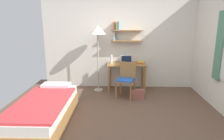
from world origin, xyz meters
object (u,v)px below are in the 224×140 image
object	(u,v)px
desk_chair	(126,78)
water_bottle	(111,59)
standing_lamp	(98,33)
book_stack	(140,62)
bed	(45,111)
handbag	(137,94)
laptop	(126,61)
desk	(127,69)

from	to	relation	value
desk_chair	water_bottle	distance (m)	0.74
desk_chair	standing_lamp	distance (m)	1.38
water_bottle	book_stack	size ratio (longest dim) A/B	1.05
desk_chair	bed	bearing A→B (deg)	-137.49
book_stack	handbag	bearing A→B (deg)	-101.13
water_bottle	laptop	bearing A→B (deg)	8.95
desk	laptop	world-z (taller)	laptop
book_stack	desk	bearing A→B (deg)	-173.52
handbag	laptop	bearing A→B (deg)	108.74
standing_lamp	book_stack	xyz separation A→B (m)	(1.14, 0.10, -0.78)
laptop	book_stack	distance (m)	0.38
standing_lamp	water_bottle	bearing A→B (deg)	8.67
desk	book_stack	distance (m)	0.41
bed	laptop	distance (m)	2.59
handbag	water_bottle	bearing A→B (deg)	135.16
desk	water_bottle	world-z (taller)	water_bottle
bed	desk	bearing A→B (deg)	50.72
desk	standing_lamp	xyz separation A→B (m)	(-0.77, -0.06, 0.95)
bed	water_bottle	size ratio (longest dim) A/B	8.13
desk_chair	standing_lamp	bearing A→B (deg)	149.05
water_bottle	handbag	distance (m)	1.18
bed	water_bottle	distance (m)	2.32
book_stack	handbag	size ratio (longest dim) A/B	0.55
laptop	desk	bearing A→B (deg)	-83.39
desk_chair	water_bottle	bearing A→B (deg)	128.04
book_stack	water_bottle	bearing A→B (deg)	-176.28
desk	handbag	distance (m)	0.84
desk_chair	water_bottle	xyz separation A→B (m)	(-0.39, 0.50, 0.39)
bed	handbag	distance (m)	2.21
desk	handbag	bearing A→B (deg)	-70.30
standing_lamp	desk	bearing A→B (deg)	4.65
bed	desk_chair	distance (m)	2.11
laptop	book_stack	world-z (taller)	laptop
desk	handbag	xyz separation A→B (m)	(0.24, -0.66, -0.47)
bed	book_stack	bearing A→B (deg)	45.28
standing_lamp	book_stack	bearing A→B (deg)	5.25
desk_chair	book_stack	distance (m)	0.74
standing_lamp	handbag	size ratio (longest dim) A/B	4.35
standing_lamp	laptop	bearing A→B (deg)	8.82
desk	handbag	size ratio (longest dim) A/B	2.58
water_bottle	book_stack	xyz separation A→B (m)	(0.79, 0.05, -0.09)
desk_chair	handbag	distance (m)	0.46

